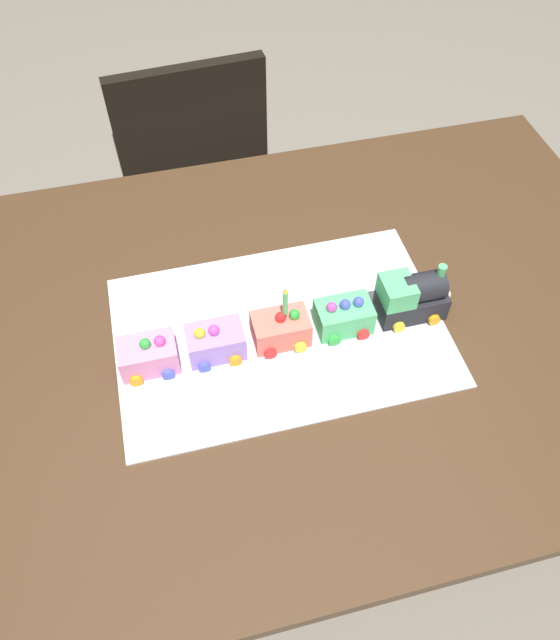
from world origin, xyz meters
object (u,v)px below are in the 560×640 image
at_px(cake_car_caboose_mint_green, 344,316).
at_px(birthday_candle, 285,301).
at_px(cake_car_tanker_bubblegum, 149,355).
at_px(cake_locomotive, 412,297).
at_px(chair, 191,169).
at_px(cake_car_flatbed_coral, 281,329).
at_px(cake_car_gondola_lavender, 215,342).
at_px(dining_table, 308,351).

xyz_separation_m(cake_car_caboose_mint_green, birthday_candle, (0.11, -0.00, 0.07)).
relative_size(cake_car_tanker_bubblegum, birthday_candle, 1.50).
bearing_deg(cake_locomotive, chair, -70.59).
xyz_separation_m(cake_locomotive, cake_car_tanker_bubblegum, (0.48, 0.00, -0.02)).
height_order(chair, cake_car_flatbed_coral, chair).
distance_m(cake_car_gondola_lavender, cake_car_tanker_bubblegum, 0.12).
relative_size(chair, cake_locomotive, 6.14).
bearing_deg(dining_table, birthday_candle, 30.72).
bearing_deg(dining_table, cake_car_caboose_mint_green, 147.70).
relative_size(dining_table, cake_car_flatbed_coral, 14.00).
bearing_deg(cake_car_flatbed_coral, cake_locomotive, -180.00).
bearing_deg(cake_car_gondola_lavender, cake_locomotive, -180.00).
bearing_deg(cake_car_gondola_lavender, cake_car_tanker_bubblegum, 0.00).
relative_size(dining_table, chair, 1.63).
xyz_separation_m(cake_locomotive, birthday_candle, (0.24, 0.00, 0.06)).
height_order(dining_table, cake_car_tanker_bubblegum, cake_car_tanker_bubblegum).
height_order(dining_table, cake_car_flatbed_coral, cake_car_flatbed_coral).
bearing_deg(cake_car_flatbed_coral, dining_table, -152.26).
relative_size(cake_car_caboose_mint_green, birthday_candle, 1.50).
distance_m(dining_table, cake_car_caboose_mint_green, 0.15).
xyz_separation_m(cake_car_caboose_mint_green, cake_car_gondola_lavender, (0.24, 0.00, -0.00)).
bearing_deg(dining_table, cake_locomotive, 169.52).
height_order(chair, birthday_candle, birthday_candle).
relative_size(cake_locomotive, cake_car_tanker_bubblegum, 1.40).
distance_m(dining_table, cake_car_flatbed_coral, 0.16).
bearing_deg(cake_car_gondola_lavender, chair, -93.96).
bearing_deg(birthday_candle, cake_car_flatbed_coral, 0.00).
relative_size(cake_locomotive, cake_car_gondola_lavender, 1.40).
distance_m(dining_table, cake_locomotive, 0.24).
xyz_separation_m(dining_table, birthday_candle, (0.06, 0.03, 0.22)).
bearing_deg(dining_table, cake_car_flatbed_coral, 27.74).
distance_m(chair, cake_car_gondola_lavender, 0.92).
bearing_deg(cake_locomotive, dining_table, -10.48).
height_order(cake_car_tanker_bubblegum, birthday_candle, birthday_candle).
distance_m(dining_table, cake_car_gondola_lavender, 0.23).
relative_size(cake_car_caboose_mint_green, cake_car_flatbed_coral, 1.00).
relative_size(cake_car_caboose_mint_green, cake_car_gondola_lavender, 1.00).
bearing_deg(cake_locomotive, cake_car_gondola_lavender, 0.00).
xyz_separation_m(chair, birthday_candle, (-0.07, 0.87, 0.37)).
height_order(dining_table, birthday_candle, birthday_candle).
distance_m(chair, birthday_candle, 0.95).
distance_m(dining_table, chair, 0.86).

